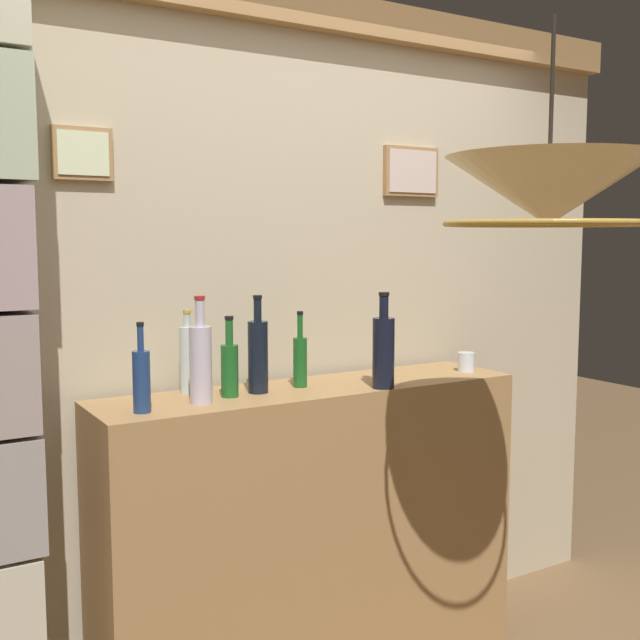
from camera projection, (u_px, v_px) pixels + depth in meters
name	position (u px, v px, depth m)	size (l,w,h in m)	color
panelled_rear_partition	(278.00, 311.00, 3.02)	(3.40, 0.15, 2.61)	#BCAD8E
bar_shelf_unit	(313.00, 536.00, 2.87)	(1.61, 0.39, 1.13)	#9E7547
liquor_bottle_scotch	(188.00, 358.00, 2.69)	(0.06, 0.06, 0.29)	#B4C3C4
liquor_bottle_tequila	(141.00, 379.00, 2.39)	(0.05, 0.05, 0.28)	navy
liquor_bottle_amaro	(201.00, 362.00, 2.52)	(0.07, 0.07, 0.35)	#BEB4C8
liquor_bottle_gin	(258.00, 354.00, 2.69)	(0.07, 0.07, 0.34)	black
liquor_bottle_port	(300.00, 359.00, 2.80)	(0.05, 0.05, 0.28)	#1A5820
liquor_bottle_vodka	(383.00, 350.00, 2.78)	(0.08, 0.08, 0.35)	black
liquor_bottle_rye	(230.00, 367.00, 2.63)	(0.06, 0.06, 0.28)	#1B5822
glass_tumbler_rocks	(466.00, 362.00, 3.13)	(0.07, 0.07, 0.08)	silver
pendant_lamp	(549.00, 193.00, 2.14)	(0.58, 0.58, 0.57)	beige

